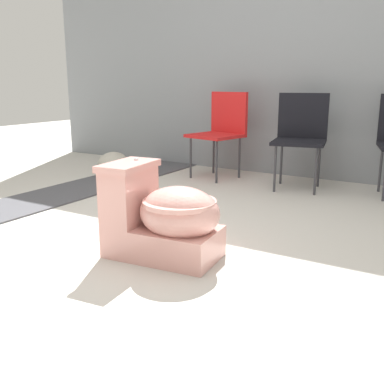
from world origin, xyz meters
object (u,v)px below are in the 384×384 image
(folding_chair_left, at_px, (222,126))
(folding_chair_middle, at_px, (301,130))
(toilet, at_px, (164,218))
(boulder_near, at_px, (114,165))

(folding_chair_left, xyz_separation_m, folding_chair_middle, (0.81, -0.04, 0.00))
(folding_chair_middle, bearing_deg, toilet, -13.69)
(toilet, xyz_separation_m, folding_chair_middle, (0.08, 2.02, 0.29))
(folding_chair_left, relative_size, boulder_near, 2.28)
(folding_chair_middle, relative_size, boulder_near, 2.28)
(folding_chair_left, bearing_deg, boulder_near, -42.94)
(boulder_near, bearing_deg, folding_chair_middle, 18.25)
(folding_chair_left, xyz_separation_m, boulder_near, (-0.89, -0.60, -0.38))
(toilet, xyz_separation_m, boulder_near, (-1.62, 1.46, -0.09))
(folding_chair_left, relative_size, folding_chair_middle, 1.00)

